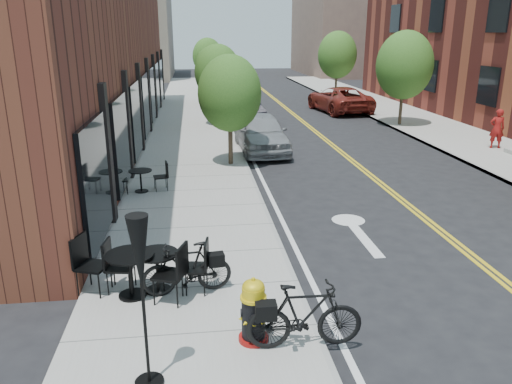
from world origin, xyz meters
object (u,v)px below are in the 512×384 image
fire_hydrant (253,311)px  bistro_set_a (157,266)px  bicycle_right (305,316)px  bistro_set_b (130,269)px  patio_umbrella (141,267)px  parked_car_far (339,99)px  pedestrian (497,129)px  parked_car_b (245,108)px  bistro_set_c (141,178)px  parked_car_c (232,91)px  parked_car_a (261,133)px  bicycle_left (187,269)px

fire_hydrant → bistro_set_a: size_ratio=0.57×
fire_hydrant → bicycle_right: 0.77m
bistro_set_b → patio_umbrella: bearing=-58.8°
bicycle_right → bistro_set_b: bearing=56.8°
parked_car_far → pedestrian: (3.37, -11.01, 0.16)m
bistro_set_a → parked_car_b: parked_car_b is taller
bistro_set_c → parked_car_far: size_ratio=0.29×
parked_car_b → parked_car_c: bearing=82.7°
patio_umbrella → parked_car_a: size_ratio=0.53×
bistro_set_b → parked_car_b: size_ratio=0.49×
fire_hydrant → pedestrian: size_ratio=0.66×
bistro_set_c → parked_car_far: 18.40m
parked_car_c → pedestrian: bearing=-61.6°
fire_hydrant → bistro_set_b: bistro_set_b is taller
fire_hydrant → parked_car_a: 13.16m
bistro_set_b → bistro_set_c: size_ratio=1.25×
bicycle_left → bicycle_right: 2.53m
parked_car_b → bistro_set_b: bearing=-109.8°
bicycle_right → parked_car_a: parked_car_a is taller
fire_hydrant → patio_umbrella: patio_umbrella is taller
parked_car_far → bistro_set_b: bearing=57.7°
bistro_set_b → bistro_set_c: (-0.42, 6.23, -0.11)m
bistro_set_c → parked_car_c: size_ratio=0.33×
bistro_set_c → parked_car_a: parked_car_a is taller
fire_hydrant → pedestrian: bearing=49.4°
fire_hydrant → parked_car_far: 24.37m
fire_hydrant → bistro_set_b: bearing=143.8°
bicycle_left → parked_car_a: parked_car_a is taller
patio_umbrella → parked_car_c: size_ratio=0.49×
parked_car_far → bistro_set_c: bearing=48.3°
bistro_set_b → parked_car_a: size_ratio=0.44×
parked_car_c → parked_car_far: bearing=-43.3°
bicycle_left → parked_car_far: (8.96, 21.45, 0.15)m
parked_car_c → parked_car_far: (6.09, -5.43, 0.04)m
pedestrian → patio_umbrella: bearing=61.6°
bicycle_left → pedestrian: pedestrian is taller
bistro_set_a → pedestrian: pedestrian is taller
fire_hydrant → parked_car_b: bearing=87.2°
pedestrian → bicycle_left: bearing=56.8°
bicycle_right → parked_car_far: (7.23, 23.29, 0.12)m
bistro_set_a → patio_umbrella: size_ratio=0.77×
bicycle_left → parked_car_b: (2.97, 18.93, 0.07)m
pedestrian → parked_car_b: bearing=-25.7°
bicycle_right → patio_umbrella: (-2.23, -0.55, 1.20)m
bicycle_left → parked_car_b: 19.16m
bicycle_right → parked_car_c: size_ratio=0.35×
bicycle_left → bistro_set_b: bearing=-98.3°
patio_umbrella → pedestrian: (12.83, 12.83, -0.93)m
bistro_set_b → parked_car_b: parked_car_b is taller
fire_hydrant → parked_car_b: 20.61m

